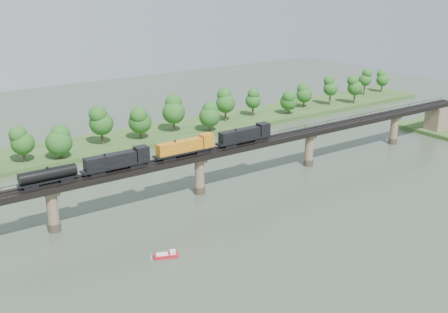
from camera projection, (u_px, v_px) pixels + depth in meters
ground at (271, 234)px, 128.61m from camera, size 400.00×400.00×0.00m
far_bank at (114, 142)px, 194.31m from camera, size 300.00×24.00×1.60m
bridge at (199, 174)px, 150.16m from camera, size 236.00×30.00×11.50m
bridge_superstructure at (199, 152)px, 148.17m from camera, size 220.00×4.90×0.75m
far_treeline at (95, 126)px, 183.82m from camera, size 289.06×17.54×13.60m
freight_train at (163, 152)px, 141.65m from camera, size 70.57×2.75×4.86m
motorboat at (166, 255)px, 117.96m from camera, size 5.37×3.60×1.42m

